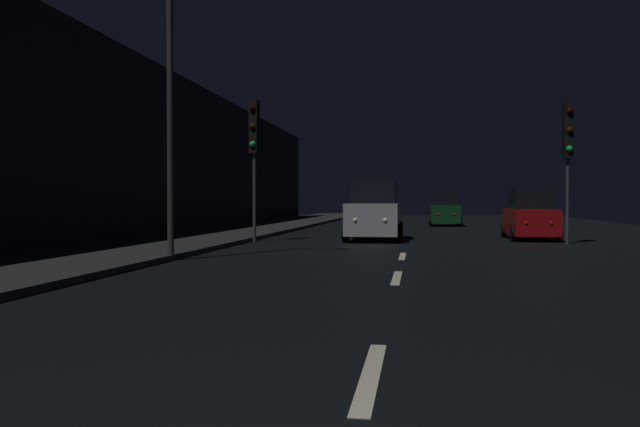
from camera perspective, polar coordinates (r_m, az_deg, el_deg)
The scene contains 10 objects.
ground at distance 26.88m, azimuth 7.89°, elevation -2.05°, with size 27.88×84.00×0.02m, color black.
sidewalk_left at distance 28.07m, azimuth -8.11°, elevation -1.74°, with size 4.40×84.00×0.15m, color #28282B.
building_facade_left at distance 25.76m, azimuth -15.99°, elevation 5.62°, with size 0.80×63.00×7.02m, color black.
lane_centerline at distance 17.08m, azimuth 7.41°, elevation -3.81°, with size 0.16×22.35×0.01m.
traffic_light_far_left at distance 23.16m, azimuth -5.93°, elevation 6.70°, with size 0.34×0.47×5.10m.
traffic_light_far_right at distance 23.24m, azimuth 21.37°, elevation 6.04°, with size 0.33×0.47×4.82m.
streetlamp_overhead at distance 16.43m, azimuth -11.93°, elevation 15.02°, with size 1.70×0.44×8.37m.
car_approaching_headlights at distance 24.17m, azimuth 4.90°, elevation 0.08°, with size 2.07×4.49×2.26m.
car_parked_right_far at distance 25.53m, azimuth 18.31°, elevation -0.28°, with size 1.75×3.80×1.91m.
car_distant_taillights at distance 38.47m, azimuth 11.13°, elevation 0.27°, with size 1.83×3.97×2.00m.
Camera 1 is at (0.38, -2.34, 1.47)m, focal length 35.67 mm.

